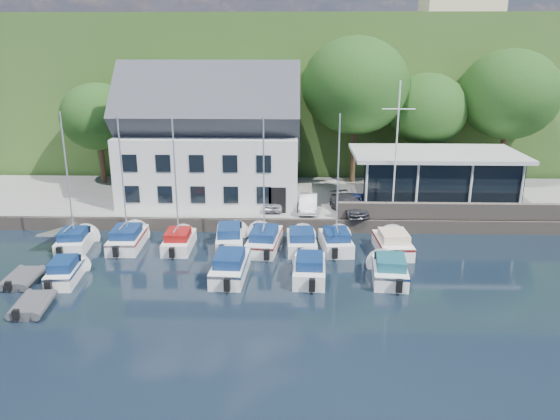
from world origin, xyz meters
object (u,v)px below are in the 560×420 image
(boat_r2_0, at_px, (65,269))
(dinghy_1, at_px, (32,303))
(harbor_building, at_px, (211,146))
(flagpole, at_px, (396,150))
(car_dgrey, at_px, (349,205))
(boat_r1_3, at_px, (230,235))
(boat_r1_5, at_px, (302,239))
(dinghy_0, at_px, (22,277))
(car_white, at_px, (308,203))
(boat_r1_2, at_px, (176,190))
(boat_r1_7, at_px, (393,241))
(boat_r2_2, at_px, (230,264))
(boat_r1_0, at_px, (69,186))
(car_blue, at_px, (354,202))
(boat_r1_6, at_px, (338,186))
(boat_r1_1, at_px, (123,184))
(boat_r2_3, at_px, (309,267))
(club_pavilion, at_px, (434,177))
(boat_r1_4, at_px, (264,184))
(boat_r2_4, at_px, (390,268))
(car_silver, at_px, (273,201))

(boat_r2_0, height_order, dinghy_1, boat_r2_0)
(harbor_building, distance_m, boat_r2_0, 16.51)
(flagpole, bearing_deg, car_dgrey, 171.53)
(boat_r1_3, relative_size, boat_r2_0, 1.20)
(boat_r1_5, bearing_deg, dinghy_0, -162.44)
(car_white, relative_size, boat_r1_2, 0.46)
(boat_r2_0, bearing_deg, flagpole, 20.54)
(boat_r1_7, xyz_separation_m, boat_r2_2, (-10.36, -4.20, 0.03))
(car_white, height_order, boat_r1_0, boat_r1_0)
(car_blue, bearing_deg, boat_r2_0, -135.88)
(car_blue, relative_size, boat_r1_6, 0.42)
(car_white, bearing_deg, boat_r1_1, -153.49)
(boat_r1_2, distance_m, boat_r1_3, 4.80)
(flagpole, xyz_separation_m, boat_r2_3, (-6.40, -9.39, -5.18))
(club_pavilion, distance_m, flagpole, 6.16)
(boat_r1_2, height_order, boat_r1_4, boat_r1_4)
(harbor_building, relative_size, boat_r1_1, 1.62)
(boat_r1_7, bearing_deg, boat_r2_3, -145.68)
(dinghy_1, bearing_deg, flagpole, 27.08)
(boat_r1_6, bearing_deg, boat_r2_4, -65.84)
(boat_r1_5, relative_size, boat_r2_0, 1.08)
(boat_r1_4, height_order, boat_r2_3, boat_r1_4)
(car_blue, height_order, boat_r1_3, car_blue)
(boat_r2_4, bearing_deg, boat_r1_6, 125.38)
(car_white, xyz_separation_m, boat_r1_4, (-3.08, -5.44, 2.87))
(boat_r2_3, relative_size, dinghy_1, 1.85)
(boat_r1_6, bearing_deg, harbor_building, 131.10)
(boat_r1_0, relative_size, boat_r1_5, 1.60)
(boat_r1_2, xyz_separation_m, boat_r2_0, (-5.58, -5.35, -3.44))
(boat_r1_0, height_order, boat_r2_4, boat_r1_0)
(boat_r2_0, bearing_deg, boat_r1_3, 27.91)
(car_blue, bearing_deg, boat_r1_4, -127.12)
(boat_r1_0, height_order, dinghy_1, boat_r1_0)
(boat_r2_0, relative_size, dinghy_0, 1.67)
(car_silver, bearing_deg, boat_r2_0, -135.16)
(boat_r1_5, xyz_separation_m, boat_r1_6, (2.32, 0.01, 3.73))
(car_white, height_order, boat_r2_2, car_white)
(car_silver, distance_m, car_dgrey, 5.87)
(car_dgrey, xyz_separation_m, boat_r1_0, (-18.95, -5.48, 2.73))
(car_silver, relative_size, boat_r2_2, 0.56)
(dinghy_0, bearing_deg, boat_r2_3, 1.06)
(car_blue, relative_size, boat_r2_0, 0.74)
(boat_r1_4, bearing_deg, harbor_building, 124.89)
(club_pavilion, distance_m, boat_r2_4, 14.59)
(boat_r1_1, bearing_deg, car_silver, 29.72)
(boat_r1_7, bearing_deg, boat_r2_2, -161.45)
(car_white, bearing_deg, car_blue, 6.87)
(boat_r1_7, bearing_deg, boat_r1_1, 174.81)
(car_white, distance_m, boat_r2_3, 10.33)
(boat_r1_3, relative_size, dinghy_1, 1.99)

